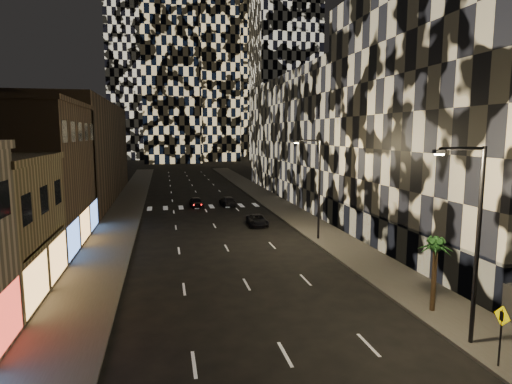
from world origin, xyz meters
name	(u,v)px	position (x,y,z in m)	size (l,w,h in m)	color
sidewalk_left	(125,209)	(-10.00, 50.00, 0.07)	(4.00, 120.00, 0.15)	#47443F
sidewalk_right	(277,204)	(10.00, 50.00, 0.07)	(4.00, 120.00, 0.15)	#47443F
curb_left	(142,208)	(-7.90, 50.00, 0.07)	(0.20, 120.00, 0.15)	#4C4C47
curb_right	(262,204)	(7.90, 50.00, 0.07)	(0.20, 120.00, 0.15)	#4C4C47
retail_brown	(20,177)	(-17.00, 33.50, 6.00)	(10.00, 15.00, 12.00)	brown
retail_filler_left	(79,152)	(-17.00, 60.00, 7.00)	(10.00, 40.00, 14.00)	brown
midrise_right	(478,117)	(20.00, 24.50, 11.00)	(16.00, 25.00, 22.00)	#232326
midrise_base	(386,236)	(12.30, 24.50, 1.50)	(0.60, 25.00, 3.00)	#383838
midrise_filler_right	(328,137)	(20.00, 57.00, 9.00)	(16.00, 40.00, 18.00)	#232326
tower_right_mid	(285,8)	(35.00, 135.00, 50.00)	(20.00, 20.00, 100.00)	black
tower_center_low	(169,14)	(-2.00, 140.00, 47.50)	(18.00, 18.00, 95.00)	black
streetlight_near	(474,232)	(8.35, 10.00, 5.35)	(2.55, 0.25, 9.00)	black
streetlight_far	(317,182)	(8.35, 30.00, 5.35)	(2.55, 0.25, 9.00)	black
car_dark_midlane	(196,202)	(-0.97, 49.99, 0.65)	(1.54, 3.84, 1.31)	black
car_dark_oncoming	(228,201)	(3.20, 50.16, 0.62)	(1.75, 4.29, 1.25)	black
car_dark_rightlane	(257,220)	(4.44, 37.15, 0.57)	(1.90, 4.12, 1.15)	black
ped_sign	(501,326)	(8.30, 7.98, 1.91)	(0.10, 0.87, 2.60)	black
palm_tree	(436,250)	(9.04, 13.56, 3.51)	(2.05, 2.08, 4.07)	#47331E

